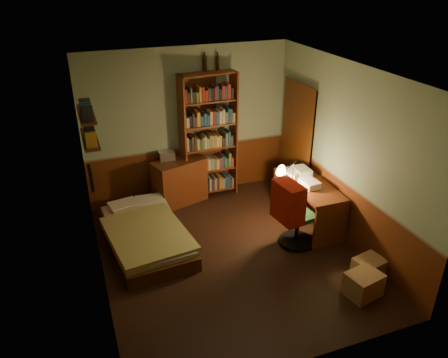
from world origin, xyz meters
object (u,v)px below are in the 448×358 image
object	(u,v)px
desk_lamp	(293,168)
cardboard_box_b	(369,268)
dresser	(180,181)
cardboard_box_a	(363,284)
desk	(307,204)
bookshelf	(209,137)
mini_stereo	(167,155)
bed	(145,228)
office_chair	(298,217)

from	to	relation	value
desk_lamp	cardboard_box_b	world-z (taller)	desk_lamp
dresser	cardboard_box_a	world-z (taller)	dresser
desk	desk_lamp	world-z (taller)	desk_lamp
bookshelf	desk	size ratio (longest dim) A/B	1.61
dresser	bookshelf	bearing A→B (deg)	-8.28
cardboard_box_a	bookshelf	bearing A→B (deg)	106.62
mini_stereo	desk_lamp	world-z (taller)	desk_lamp
mini_stereo	cardboard_box_b	xyz separation A→B (m)	(1.98, -2.96, -0.72)
cardboard_box_a	cardboard_box_b	xyz separation A→B (m)	(0.29, 0.27, -0.02)
bookshelf	mini_stereo	bearing A→B (deg)	169.86
bed	bookshelf	size ratio (longest dim) A/B	0.85
cardboard_box_b	office_chair	bearing A→B (deg)	117.54
office_chair	cardboard_box_b	world-z (taller)	office_chair
bookshelf	desk_lamp	xyz separation A→B (m)	(0.85, -1.45, -0.08)
bed	bookshelf	distance (m)	1.98
bookshelf	office_chair	size ratio (longest dim) A/B	2.48
mini_stereo	bookshelf	xyz separation A→B (m)	(0.73, -0.04, 0.24)
dresser	cardboard_box_a	bearing A→B (deg)	-80.82
desk	cardboard_box_b	distance (m)	1.46
desk	office_chair	bearing A→B (deg)	-133.24
mini_stereo	cardboard_box_b	bearing A→B (deg)	-53.68
desk_lamp	bed	bearing A→B (deg)	178.61
cardboard_box_b	bookshelf	bearing A→B (deg)	113.10
mini_stereo	bookshelf	size ratio (longest dim) A/B	0.12
dresser	cardboard_box_b	xyz separation A→B (m)	(1.81, -2.84, -0.26)
desk	cardboard_box_a	size ratio (longest dim) A/B	3.25
bed	desk	world-z (taller)	desk
bookshelf	desk	distance (m)	2.00
bed	cardboard_box_a	distance (m)	3.10
bookshelf	cardboard_box_b	size ratio (longest dim) A/B	5.80
desk	office_chair	size ratio (longest dim) A/B	1.54
dresser	mini_stereo	bearing A→B (deg)	126.66
bed	cardboard_box_b	world-z (taller)	bed
dresser	desk_lamp	xyz separation A→B (m)	(1.41, -1.37, 0.62)
bed	cardboard_box_a	xyz separation A→B (m)	(2.34, -2.04, -0.12)
mini_stereo	cardboard_box_b	distance (m)	3.64
dresser	mini_stereo	world-z (taller)	mini_stereo
desk	mini_stereo	bearing A→B (deg)	141.30
bed	mini_stereo	size ratio (longest dim) A/B	7.27
dresser	cardboard_box_a	xyz separation A→B (m)	(1.52, -3.11, -0.23)
bed	cardboard_box_a	bearing A→B (deg)	-45.63
mini_stereo	bed	bearing A→B (deg)	-115.82
dresser	office_chair	size ratio (longest dim) A/B	1.00
cardboard_box_b	desk	bearing A→B (deg)	94.77
bed	cardboard_box_b	size ratio (longest dim) A/B	4.92
dresser	office_chair	xyz separation A→B (m)	(1.28, -1.83, 0.05)
dresser	bookshelf	distance (m)	0.91
mini_stereo	cardboard_box_a	size ratio (longest dim) A/B	0.61
mini_stereo	desk	distance (m)	2.46
office_chair	cardboard_box_b	xyz separation A→B (m)	(0.53, -1.01, -0.31)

